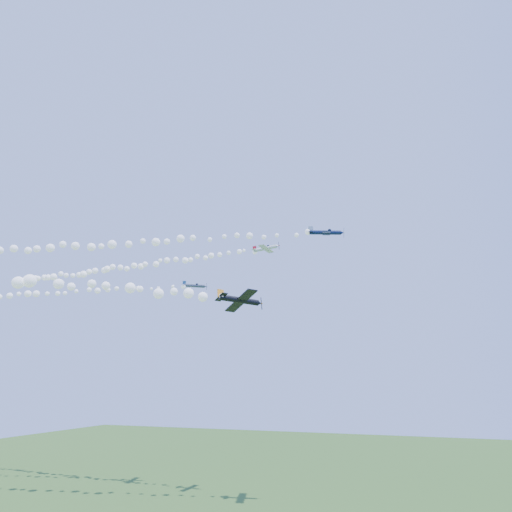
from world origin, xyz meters
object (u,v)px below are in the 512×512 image
(plane_white, at_px, (266,248))
(plane_navy, at_px, (326,233))
(plane_black, at_px, (240,300))
(plane_grey, at_px, (195,286))

(plane_white, bearing_deg, plane_navy, -13.58)
(plane_navy, bearing_deg, plane_black, -126.12)
(plane_grey, distance_m, plane_black, 37.62)
(plane_white, bearing_deg, plane_grey, 172.35)
(plane_white, distance_m, plane_grey, 19.83)
(plane_white, height_order, plane_navy, plane_navy)
(plane_navy, relative_size, plane_grey, 1.18)
(plane_white, height_order, plane_black, plane_white)
(plane_white, xyz_separation_m, plane_grey, (-18.56, 3.42, -6.09))
(plane_navy, distance_m, plane_black, 28.29)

